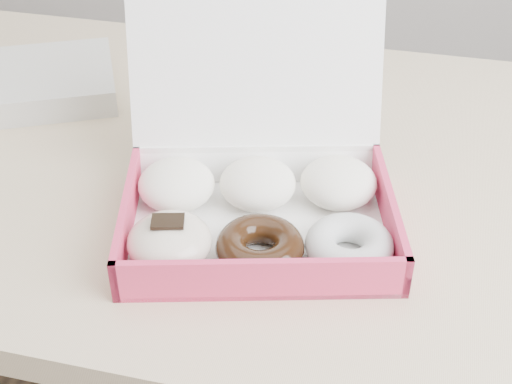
# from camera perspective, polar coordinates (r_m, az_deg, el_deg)

# --- Properties ---
(table) EXTENTS (1.20, 0.80, 0.75)m
(table) POSITION_cam_1_polar(r_m,az_deg,el_deg) (1.09, -9.53, 0.53)
(table) COLOR tan
(table) RESTS_ON ground
(donut_box) EXTENTS (0.38, 0.36, 0.23)m
(donut_box) POSITION_cam_1_polar(r_m,az_deg,el_deg) (0.85, -0.03, -0.50)
(donut_box) COLOR white
(donut_box) RESTS_ON table
(newspapers) EXTENTS (0.32, 0.30, 0.04)m
(newspapers) POSITION_cam_1_polar(r_m,az_deg,el_deg) (1.20, -17.56, 8.34)
(newspapers) COLOR silver
(newspapers) RESTS_ON table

